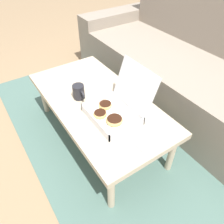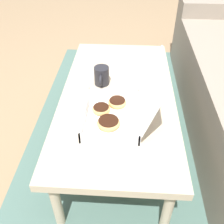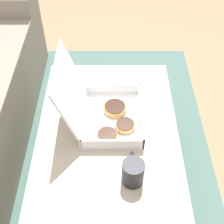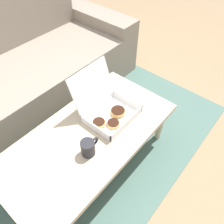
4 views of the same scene
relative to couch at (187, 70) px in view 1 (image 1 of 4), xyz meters
name	(u,v)px [view 1 (image 1 of 4)]	position (x,y,z in m)	size (l,w,h in m)	color
ground_plane	(110,131)	(0.00, -0.84, -0.31)	(12.00, 12.00, 0.00)	#937756
area_rug	(138,117)	(0.00, -0.54, -0.30)	(2.47, 1.93, 0.01)	#4C6B60
couch	(187,70)	(0.00, 0.00, 0.00)	(2.35, 0.87, 0.92)	gray
coffee_table	(98,104)	(0.00, -0.94, 0.04)	(1.19, 0.60, 0.38)	#C6B293
pastry_box	(116,108)	(0.20, -0.92, 0.13)	(0.33, 0.35, 0.31)	white
coffee_mug	(79,92)	(-0.09, -1.04, 0.12)	(0.13, 0.08, 0.10)	#232328
napkin_stack	(146,141)	(0.48, -0.91, 0.08)	(0.14, 0.14, 0.01)	white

